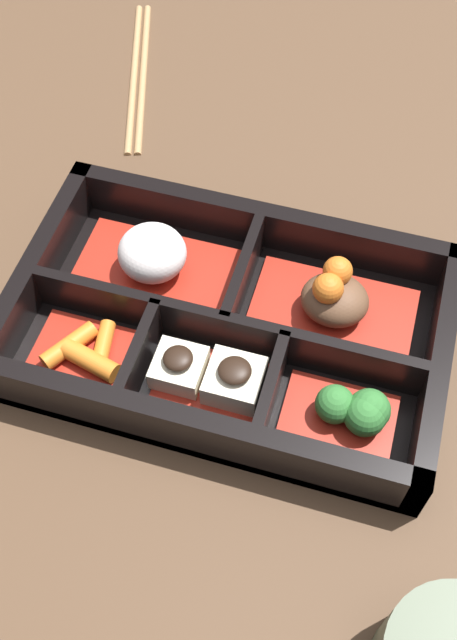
% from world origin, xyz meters
% --- Properties ---
extents(ground_plane, '(3.00, 3.00, 0.00)m').
position_xyz_m(ground_plane, '(0.00, 0.00, 0.00)').
color(ground_plane, '#4C3523').
extents(bento_base, '(0.32, 0.20, 0.01)m').
position_xyz_m(bento_base, '(0.00, 0.00, 0.01)').
color(bento_base, black).
rests_on(bento_base, ground_plane).
extents(bento_rim, '(0.32, 0.20, 0.05)m').
position_xyz_m(bento_rim, '(-0.00, -0.00, 0.02)').
color(bento_rim, black).
rests_on(bento_rim, ground_plane).
extents(bowl_rice, '(0.12, 0.08, 0.05)m').
position_xyz_m(bowl_rice, '(-0.07, 0.04, 0.03)').
color(bowl_rice, maroon).
rests_on(bowl_rice, bento_base).
extents(bowl_stew, '(0.12, 0.08, 0.05)m').
position_xyz_m(bowl_stew, '(0.07, 0.04, 0.03)').
color(bowl_stew, maroon).
rests_on(bowl_stew, bento_base).
extents(bowl_carrots, '(0.07, 0.05, 0.02)m').
position_xyz_m(bowl_carrots, '(-0.09, -0.05, 0.02)').
color(bowl_carrots, maroon).
rests_on(bowl_carrots, bento_base).
extents(bowl_tofu, '(0.08, 0.05, 0.03)m').
position_xyz_m(bowl_tofu, '(0.00, -0.05, 0.02)').
color(bowl_tofu, maroon).
rests_on(bowl_tofu, bento_base).
extents(bowl_greens, '(0.08, 0.05, 0.03)m').
position_xyz_m(bowl_greens, '(0.10, -0.05, 0.03)').
color(bowl_greens, maroon).
rests_on(bowl_greens, bento_base).
extents(chopsticks, '(0.08, 0.22, 0.01)m').
position_xyz_m(chopsticks, '(-0.17, 0.27, 0.00)').
color(chopsticks, '#A87F51').
rests_on(chopsticks, ground_plane).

